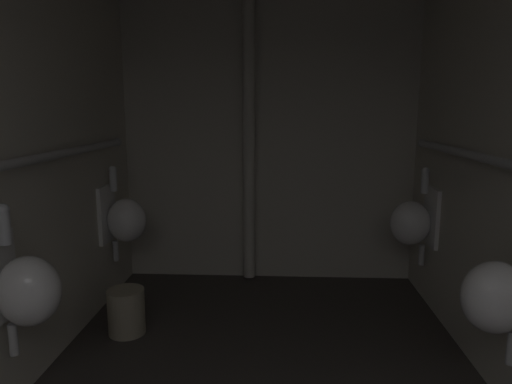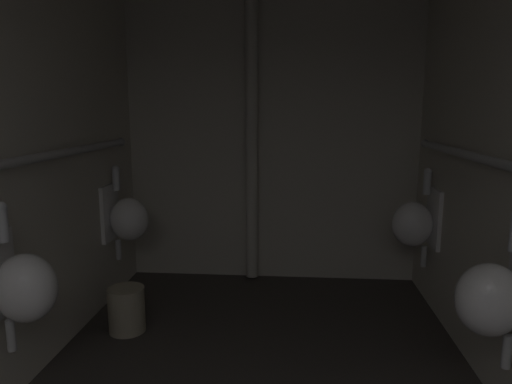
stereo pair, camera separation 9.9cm
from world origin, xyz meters
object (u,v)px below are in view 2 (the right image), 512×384
urinal_left_far (126,218)px  urinal_right_mid (494,297)px  urinal_right_far (415,223)px  waste_bin (127,309)px  urinal_left_mid (21,286)px  standpipe_back_wall (252,145)px

urinal_left_far → urinal_right_mid: 2.63m
urinal_right_mid → urinal_right_far: size_ratio=1.00×
waste_bin → urinal_left_far: bearing=107.8°
urinal_right_far → waste_bin: 2.18m
urinal_right_mid → urinal_left_far: bearing=147.8°
urinal_left_mid → waste_bin: (0.18, 0.88, -0.51)m
urinal_left_mid → urinal_left_far: bearing=90.0°
urinal_left_far → urinal_right_far: (2.22, 0.02, 0.00)m
urinal_left_far → standpipe_back_wall: (0.94, 0.51, 0.54)m
urinal_left_mid → urinal_left_far: 1.44m
urinal_left_far → urinal_right_far: 2.22m
standpipe_back_wall → waste_bin: size_ratio=7.61×
urinal_left_far → standpipe_back_wall: size_ratio=0.32×
urinal_left_far → urinal_right_mid: bearing=-32.2°
urinal_left_mid → waste_bin: 1.03m
urinal_left_far → urinal_right_mid: (2.22, -1.40, 0.00)m
urinal_right_mid → urinal_right_far: 1.42m
urinal_right_far → standpipe_back_wall: standpipe_back_wall is taller
waste_bin → urinal_left_mid: bearing=-101.7°
standpipe_back_wall → urinal_right_mid: bearing=-56.1°
urinal_left_far → waste_bin: size_ratio=2.44×
urinal_left_mid → urinal_right_far: same height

